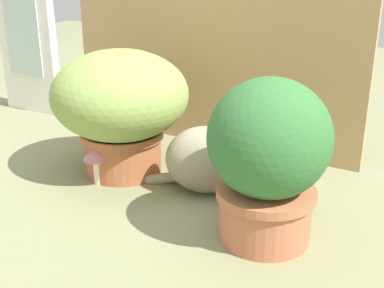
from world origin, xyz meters
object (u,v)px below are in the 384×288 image
(leafy_planter, at_px, (268,157))
(mushroom_ornament_pink, at_px, (98,156))
(grass_planter, at_px, (121,104))
(cat, at_px, (212,157))

(leafy_planter, xyz_separation_m, mushroom_ornament_pink, (-0.61, 0.05, -0.14))
(grass_planter, height_order, mushroom_ornament_pink, grass_planter)
(cat, bearing_deg, leafy_planter, -35.34)
(grass_planter, xyz_separation_m, leafy_planter, (0.59, -0.17, -0.01))
(leafy_planter, distance_m, mushroom_ornament_pink, 0.63)
(leafy_planter, height_order, cat, leafy_planter)
(mushroom_ornament_pink, bearing_deg, grass_planter, 83.46)
(leafy_planter, xyz_separation_m, cat, (-0.25, 0.18, -0.12))
(grass_planter, xyz_separation_m, cat, (0.34, 0.01, -0.13))
(leafy_planter, distance_m, cat, 0.33)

